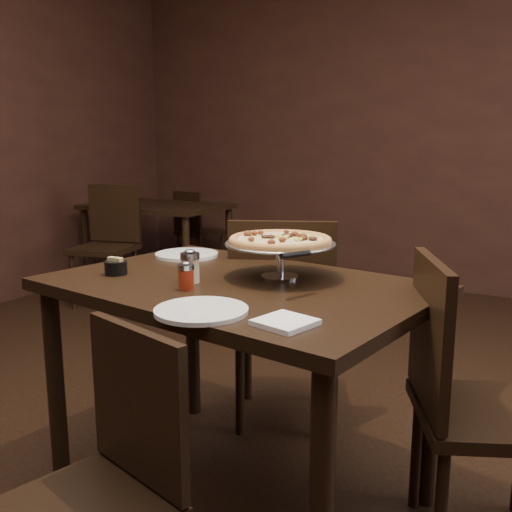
% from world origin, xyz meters
% --- Properties ---
extents(room, '(6.04, 7.04, 2.84)m').
position_xyz_m(room, '(0.06, 0.03, 1.40)').
color(room, black).
rests_on(room, ground).
extents(dining_table, '(1.41, 1.07, 0.80)m').
position_xyz_m(dining_table, '(-0.02, 0.06, 0.69)').
color(dining_table, black).
rests_on(dining_table, ground).
extents(background_table, '(1.20, 0.80, 0.75)m').
position_xyz_m(background_table, '(-2.20, 2.45, 0.65)').
color(background_table, black).
rests_on(background_table, ground).
extents(pizza_stand, '(0.39, 0.39, 0.16)m').
position_xyz_m(pizza_stand, '(0.08, 0.18, 0.93)').
color(pizza_stand, '#B6B6BD').
rests_on(pizza_stand, dining_table).
extents(parmesan_shaker, '(0.07, 0.07, 0.12)m').
position_xyz_m(parmesan_shaker, '(-0.16, -0.03, 0.86)').
color(parmesan_shaker, '#EFEABA').
rests_on(parmesan_shaker, dining_table).
extents(pepper_flake_shaker, '(0.05, 0.05, 0.09)m').
position_xyz_m(pepper_flake_shaker, '(-0.11, -0.11, 0.84)').
color(pepper_flake_shaker, maroon).
rests_on(pepper_flake_shaker, dining_table).
extents(packet_caddy, '(0.08, 0.08, 0.06)m').
position_xyz_m(packet_caddy, '(-0.47, -0.05, 0.83)').
color(packet_caddy, black).
rests_on(packet_caddy, dining_table).
extents(napkin_stack, '(0.17, 0.17, 0.01)m').
position_xyz_m(napkin_stack, '(0.33, -0.30, 0.81)').
color(napkin_stack, white).
rests_on(napkin_stack, dining_table).
extents(plate_left, '(0.27, 0.27, 0.01)m').
position_xyz_m(plate_left, '(-0.44, 0.36, 0.81)').
color(plate_left, white).
rests_on(plate_left, dining_table).
extents(plate_near, '(0.27, 0.27, 0.01)m').
position_xyz_m(plate_near, '(0.07, -0.31, 0.81)').
color(plate_near, white).
rests_on(plate_near, dining_table).
extents(serving_spatula, '(0.14, 0.14, 0.02)m').
position_xyz_m(serving_spatula, '(0.23, -0.01, 0.93)').
color(serving_spatula, '#B6B6BD').
rests_on(serving_spatula, pizza_stand).
extents(chair_far, '(0.59, 0.59, 0.96)m').
position_xyz_m(chair_far, '(-0.10, 0.60, 0.52)').
color(chair_far, black).
rests_on(chair_far, ground).
extents(chair_near, '(0.48, 0.48, 0.82)m').
position_xyz_m(chair_near, '(0.01, -0.66, 0.45)').
color(chair_near, black).
rests_on(chair_near, ground).
extents(chair_side, '(0.57, 0.57, 0.93)m').
position_xyz_m(chair_side, '(0.74, 0.15, 0.51)').
color(chair_side, black).
rests_on(chair_side, ground).
extents(bg_chair_far, '(0.46, 0.46, 0.82)m').
position_xyz_m(bg_chair_far, '(-2.24, 3.10, 0.45)').
color(bg_chair_far, black).
rests_on(bg_chair_far, ground).
extents(bg_chair_near, '(0.53, 0.53, 0.95)m').
position_xyz_m(bg_chair_near, '(-2.23, 1.83, 0.52)').
color(bg_chair_near, black).
rests_on(bg_chair_near, ground).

